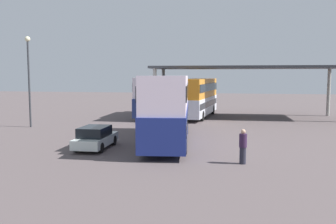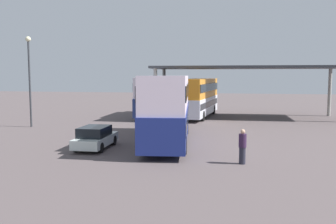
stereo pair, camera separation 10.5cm
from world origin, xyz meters
TOP-DOWN VIEW (x-y plane):
  - ground_plane at (0.00, 0.00)m, footprint 140.00×140.00m
  - double_decker_main at (-0.12, 2.63)m, footprint 4.00×11.75m
  - parked_hatchback at (-3.98, -0.28)m, footprint 1.77×3.94m
  - double_decker_near_canopy at (-4.03, 17.12)m, footprint 2.80×10.27m
  - double_decker_mid_row at (0.11, 17.57)m, footprint 3.40×11.05m
  - depot_canopy at (4.97, 18.34)m, footprint 19.56×7.19m
  - lamppost_tall at (-12.98, 7.34)m, footprint 0.44×0.44m
  - pedestrian_waiting at (4.66, -2.44)m, footprint 0.38×0.38m

SIDE VIEW (x-z plane):
  - ground_plane at x=0.00m, z-range 0.00..0.00m
  - parked_hatchback at x=-3.98m, z-range 0.00..1.35m
  - pedestrian_waiting at x=4.66m, z-range 0.00..1.74m
  - double_decker_mid_row at x=0.11m, z-range 0.20..4.23m
  - double_decker_near_canopy at x=-4.03m, z-range 0.20..4.37m
  - double_decker_main at x=-0.12m, z-range 0.21..4.57m
  - lamppost_tall at x=-12.98m, z-range 1.00..8.62m
  - depot_canopy at x=4.97m, z-range 2.34..7.68m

